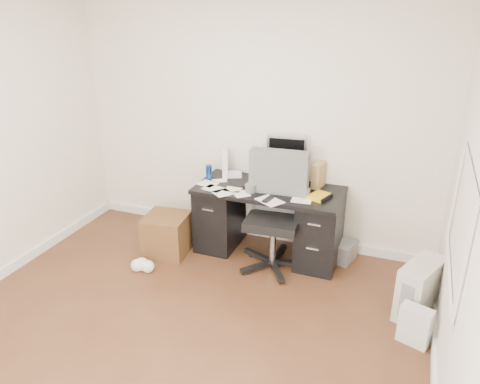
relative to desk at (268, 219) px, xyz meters
The scene contains 18 objects.
ground 1.73m from the desk, 100.29° to the right, with size 4.00×4.00×0.00m, color #442516.
room_shell 2.07m from the desk, 99.37° to the right, with size 4.02×4.02×2.71m.
desk is the anchor object (origin of this frame).
loose_papers 0.41m from the desk, 165.47° to the right, with size 1.10×0.60×0.00m, color silver, non-canonical shape.
lcd_monitor 0.66m from the desk, 63.48° to the left, with size 0.41×0.23×0.52m, color #B3B3B8, non-canonical shape.
keyboard 0.37m from the desk, 149.85° to the right, with size 0.47×0.16×0.03m, color black.
computer_mouse 0.48m from the desk, ahead, with size 0.06×0.06×0.06m, color #B3B3B8.
travel_mug 0.81m from the desk, behind, with size 0.07×0.07×0.15m, color #163C98.
white_binder 0.78m from the desk, 161.74° to the left, with size 0.11×0.25×0.28m, color white.
magazine_file 0.70m from the desk, 27.24° to the left, with size 0.11×0.22×0.25m, color #A68150.
pen_cup 0.58m from the desk, 30.70° to the left, with size 0.10×0.10×0.23m, color brown, non-canonical shape.
yellow_book 0.65m from the desk, ahead, with size 0.17×0.21×0.04m, color gold.
paper_remote 0.48m from the desk, 71.31° to the right, with size 0.26×0.21×0.02m, color silver, non-canonical shape.
office_chair 0.34m from the desk, 62.17° to the right, with size 0.67×0.67×1.18m, color #545755, non-canonical shape.
pc_tower 1.64m from the desk, 19.37° to the right, with size 0.22×0.50×0.50m, color #BAB5A8.
shopping_bag 1.81m from the desk, 31.78° to the right, with size 0.24×0.17×0.33m, color silver.
wicker_basket 1.10m from the desk, 158.75° to the right, with size 0.44×0.44×0.44m, color #482C15.
desk_printer 0.80m from the desk, 12.28° to the left, with size 0.34×0.28×0.20m, color slate.
Camera 1 is at (1.61, -2.59, 2.57)m, focal length 35.00 mm.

